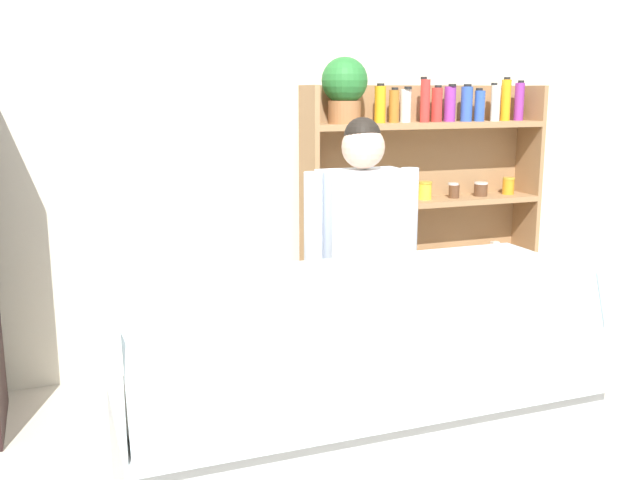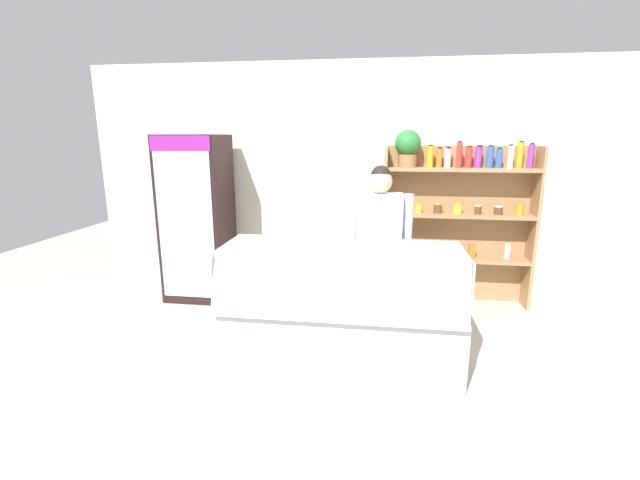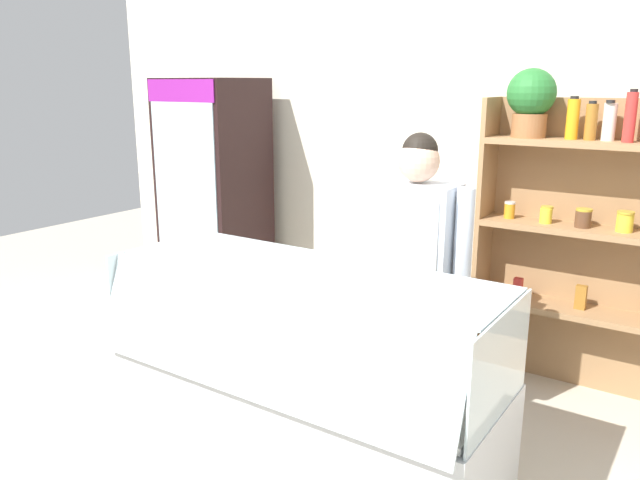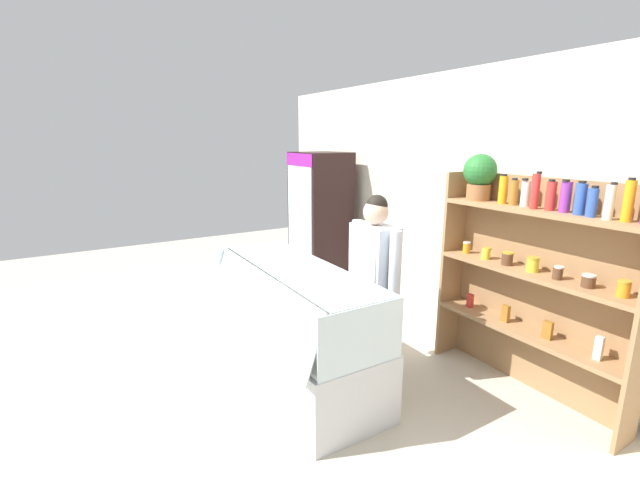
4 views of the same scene
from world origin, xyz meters
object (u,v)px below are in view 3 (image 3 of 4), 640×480
drinks_fridge (215,201)px  deli_display_case (301,405)px  shelving_unit (612,218)px  shop_clerk (414,262)px

drinks_fridge → deli_display_case: drinks_fridge is taller
shelving_unit → shop_clerk: size_ratio=1.20×
deli_display_case → shelving_unit: bearing=55.5°
shelving_unit → deli_display_case: shelving_unit is taller
shelving_unit → deli_display_case: 2.04m
deli_display_case → drinks_fridge: bearing=143.5°
drinks_fridge → deli_display_case: (1.79, -1.32, -0.63)m
shop_clerk → drinks_fridge: bearing=161.0°
shelving_unit → deli_display_case: size_ratio=1.00×
drinks_fridge → shop_clerk: drinks_fridge is taller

